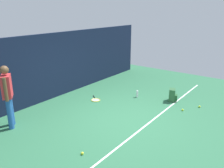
# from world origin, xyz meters

# --- Properties ---
(ground_plane) EXTENTS (12.00, 12.00, 0.00)m
(ground_plane) POSITION_xyz_m (0.00, 0.00, 0.00)
(ground_plane) COLOR #2D6B47
(back_fence) EXTENTS (10.00, 0.10, 2.28)m
(back_fence) POSITION_xyz_m (0.00, 3.00, 1.14)
(back_fence) COLOR #141E38
(back_fence) RESTS_ON ground
(court_line) EXTENTS (9.00, 0.05, 0.00)m
(court_line) POSITION_xyz_m (0.00, -0.72, 0.00)
(court_line) COLOR white
(court_line) RESTS_ON ground
(tennis_player) EXTENTS (0.42, 0.45, 1.70)m
(tennis_player) POSITION_xyz_m (-2.17, 2.18, 0.97)
(tennis_player) COLOR #2659A5
(tennis_player) RESTS_ON ground
(tennis_racket) EXTENTS (0.52, 0.59, 0.03)m
(tennis_racket) POSITION_xyz_m (0.65, 1.61, 0.01)
(tennis_racket) COLOR black
(tennis_racket) RESTS_ON ground
(backpack) EXTENTS (0.35, 0.36, 0.44)m
(backpack) POSITION_xyz_m (2.18, -0.57, 0.21)
(backpack) COLOR #2D6038
(backpack) RESTS_ON ground
(tennis_ball_near_player) EXTENTS (0.07, 0.07, 0.07)m
(tennis_ball_near_player) POSITION_xyz_m (-1.96, -0.25, 0.03)
(tennis_ball_near_player) COLOR #CCE033
(tennis_ball_near_player) RESTS_ON ground
(tennis_ball_by_fence) EXTENTS (0.07, 0.07, 0.07)m
(tennis_ball_by_fence) POSITION_xyz_m (1.61, -1.17, 0.03)
(tennis_ball_by_fence) COLOR #CCE033
(tennis_ball_by_fence) RESTS_ON ground
(tennis_ball_mid_court) EXTENTS (0.07, 0.07, 0.07)m
(tennis_ball_mid_court) POSITION_xyz_m (2.19, -1.51, 0.03)
(tennis_ball_mid_court) COLOR #CCE033
(tennis_ball_mid_court) RESTS_ON ground
(water_bottle) EXTENTS (0.07, 0.07, 0.24)m
(water_bottle) POSITION_xyz_m (1.77, 0.59, 0.12)
(water_bottle) COLOR white
(water_bottle) RESTS_ON ground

